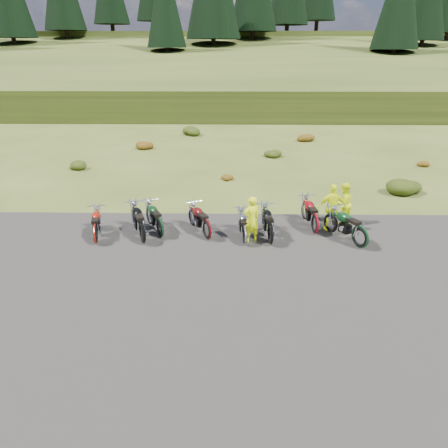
{
  "coord_description": "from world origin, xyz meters",
  "views": [
    {
      "loc": [
        -0.05,
        -13.3,
        6.54
      ],
      "look_at": [
        -0.32,
        0.51,
        0.97
      ],
      "focal_mm": 35.0,
      "sensor_mm": 36.0,
      "label": 1
    }
  ],
  "objects_px": {
    "motorcycle_3": "(244,245)",
    "motorcycle_7": "(359,248)",
    "motorcycle_0": "(143,243)",
    "person_middle": "(251,220)"
  },
  "relations": [
    {
      "from": "motorcycle_3",
      "to": "motorcycle_7",
      "type": "height_order",
      "value": "motorcycle_7"
    },
    {
      "from": "motorcycle_3",
      "to": "motorcycle_7",
      "type": "xyz_separation_m",
      "value": [
        4.02,
        -0.21,
        0.0
      ]
    },
    {
      "from": "person_middle",
      "to": "motorcycle_0",
      "type": "bearing_deg",
      "value": -25.24
    },
    {
      "from": "motorcycle_7",
      "to": "motorcycle_3",
      "type": "bearing_deg",
      "value": 58.64
    },
    {
      "from": "motorcycle_0",
      "to": "motorcycle_3",
      "type": "relative_size",
      "value": 1.17
    },
    {
      "from": "motorcycle_0",
      "to": "motorcycle_3",
      "type": "bearing_deg",
      "value": -112.45
    },
    {
      "from": "motorcycle_0",
      "to": "motorcycle_7",
      "type": "distance_m",
      "value": 7.68
    },
    {
      "from": "motorcycle_0",
      "to": "motorcycle_3",
      "type": "height_order",
      "value": "motorcycle_0"
    },
    {
      "from": "motorcycle_0",
      "to": "person_middle",
      "type": "height_order",
      "value": "person_middle"
    },
    {
      "from": "motorcycle_0",
      "to": "motorcycle_7",
      "type": "height_order",
      "value": "motorcycle_0"
    }
  ]
}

